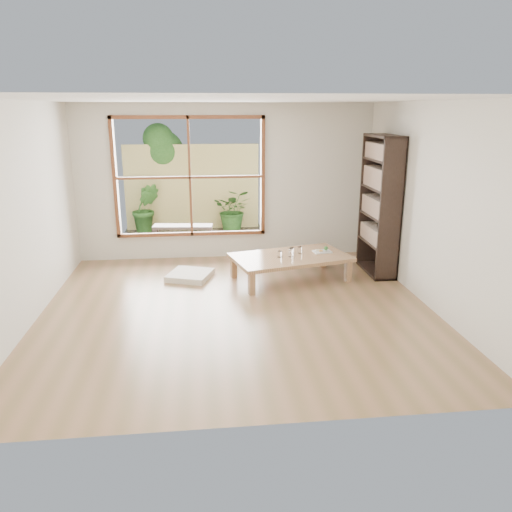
{
  "coord_description": "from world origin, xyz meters",
  "views": [
    {
      "loc": [
        -0.43,
        -6.01,
        2.5
      ],
      "look_at": [
        0.3,
        0.54,
        0.55
      ],
      "focal_mm": 35.0,
      "sensor_mm": 36.0,
      "label": 1
    }
  ],
  "objects_px": {
    "low_table": "(290,259)",
    "bookshelf": "(380,206)",
    "garden_bench": "(183,228)",
    "food_tray": "(323,251)"
  },
  "relations": [
    {
      "from": "bookshelf",
      "to": "low_table",
      "type": "bearing_deg",
      "value": -170.93
    },
    {
      "from": "garden_bench",
      "to": "bookshelf",
      "type": "bearing_deg",
      "value": -27.16
    },
    {
      "from": "garden_bench",
      "to": "food_tray",
      "type": "bearing_deg",
      "value": -37.67
    },
    {
      "from": "bookshelf",
      "to": "food_tray",
      "type": "relative_size",
      "value": 7.36
    },
    {
      "from": "low_table",
      "to": "garden_bench",
      "type": "distance_m",
      "value": 2.79
    },
    {
      "from": "low_table",
      "to": "garden_bench",
      "type": "xyz_separation_m",
      "value": [
        -1.67,
        2.23,
        -0.01
      ]
    },
    {
      "from": "food_tray",
      "to": "garden_bench",
      "type": "distance_m",
      "value": 3.04
    },
    {
      "from": "bookshelf",
      "to": "food_tray",
      "type": "xyz_separation_m",
      "value": [
        -0.89,
        -0.08,
        -0.67
      ]
    },
    {
      "from": "low_table",
      "to": "garden_bench",
      "type": "height_order",
      "value": "garden_bench"
    },
    {
      "from": "low_table",
      "to": "bookshelf",
      "type": "xyz_separation_m",
      "value": [
        1.42,
        0.23,
        0.74
      ]
    }
  ]
}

